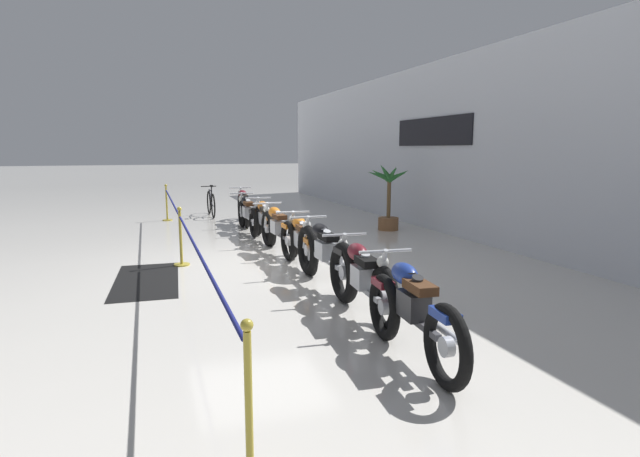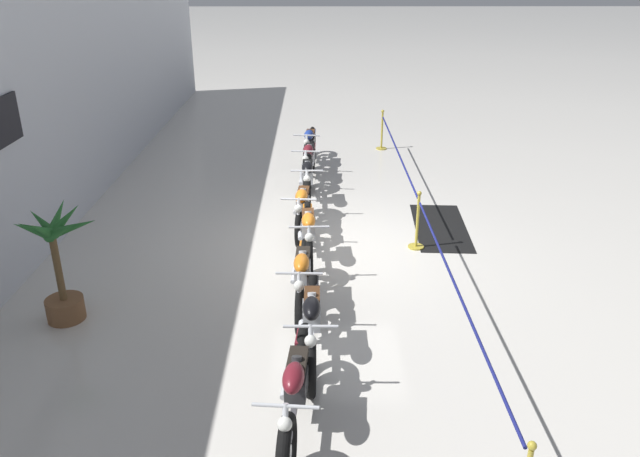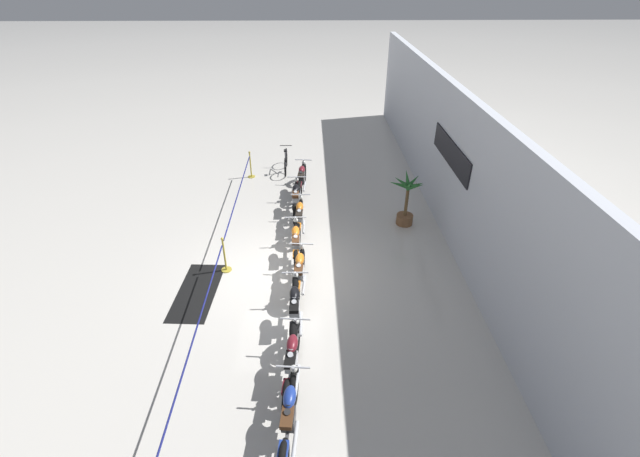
% 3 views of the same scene
% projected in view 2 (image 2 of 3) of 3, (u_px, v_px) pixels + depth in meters
% --- Properties ---
extents(ground_plane, '(120.00, 120.00, 0.00)m').
position_uv_depth(ground_plane, '(339.00, 244.00, 11.10)').
color(ground_plane, silver).
extents(back_wall, '(28.00, 0.29, 4.20)m').
position_uv_depth(back_wall, '(28.00, 130.00, 10.21)').
color(back_wall, silver).
rests_on(back_wall, ground).
extents(motorcycle_maroon_0, '(2.37, 0.62, 0.97)m').
position_uv_depth(motorcycle_maroon_0, '(296.00, 394.00, 6.54)').
color(motorcycle_maroon_0, black).
rests_on(motorcycle_maroon_0, ground).
extents(motorcycle_black_1, '(2.33, 0.62, 0.93)m').
position_uv_depth(motorcycle_black_1, '(312.00, 323.00, 7.86)').
color(motorcycle_black_1, black).
rests_on(motorcycle_black_1, ground).
extents(motorcycle_orange_2, '(2.21, 0.62, 0.92)m').
position_uv_depth(motorcycle_orange_2, '(302.00, 277.00, 8.99)').
color(motorcycle_orange_2, black).
rests_on(motorcycle_orange_2, ground).
extents(motorcycle_orange_3, '(2.26, 0.62, 0.95)m').
position_uv_depth(motorcycle_orange_3, '(308.00, 234.00, 10.33)').
color(motorcycle_orange_3, black).
rests_on(motorcycle_orange_3, ground).
extents(motorcycle_orange_4, '(2.07, 0.62, 0.91)m').
position_uv_depth(motorcycle_orange_4, '(302.00, 208.00, 11.48)').
color(motorcycle_orange_4, black).
rests_on(motorcycle_orange_4, ground).
extents(motorcycle_black_5, '(2.42, 0.62, 0.99)m').
position_uv_depth(motorcycle_black_5, '(307.00, 181.00, 12.77)').
color(motorcycle_black_5, black).
rests_on(motorcycle_black_5, ground).
extents(motorcycle_maroon_6, '(2.22, 0.62, 0.94)m').
position_uv_depth(motorcycle_maroon_6, '(309.00, 161.00, 14.08)').
color(motorcycle_maroon_6, black).
rests_on(motorcycle_maroon_6, ground).
extents(motorcycle_blue_7, '(2.22, 0.62, 0.96)m').
position_uv_depth(motorcycle_blue_7, '(310.00, 146.00, 15.20)').
color(motorcycle_blue_7, black).
rests_on(motorcycle_blue_7, ground).
extents(potted_palm_left_of_row, '(1.07, 1.09, 1.72)m').
position_uv_depth(potted_palm_left_of_row, '(58.00, 263.00, 8.47)').
color(potted_palm_left_of_row, brown).
rests_on(potted_palm_left_of_row, ground).
extents(stanchion_far_left, '(12.18, 0.28, 1.05)m').
position_uv_depth(stanchion_far_left, '(432.00, 241.00, 9.43)').
color(stanchion_far_left, gold).
rests_on(stanchion_far_left, ground).
extents(stanchion_mid_left, '(0.28, 0.28, 1.05)m').
position_uv_depth(stanchion_mid_left, '(417.00, 229.00, 10.84)').
color(stanchion_mid_left, gold).
rests_on(stanchion_mid_left, ground).
extents(stanchion_mid_right, '(0.28, 0.28, 1.05)m').
position_uv_depth(stanchion_mid_right, '(382.00, 136.00, 16.52)').
color(stanchion_mid_right, gold).
rests_on(stanchion_mid_right, ground).
extents(floor_banner, '(2.34, 1.09, 0.01)m').
position_uv_depth(floor_banner, '(440.00, 227.00, 11.81)').
color(floor_banner, black).
rests_on(floor_banner, ground).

